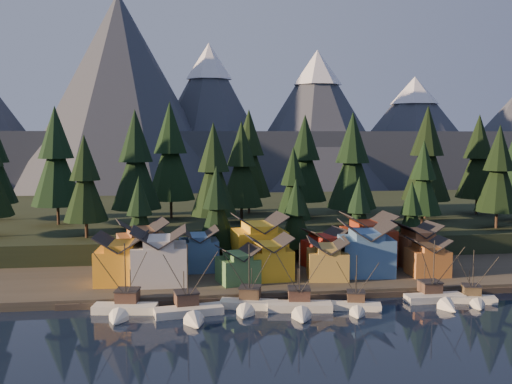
{
  "coord_description": "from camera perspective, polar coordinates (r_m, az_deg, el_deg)",
  "views": [
    {
      "loc": [
        -19.7,
        -78.97,
        28.46
      ],
      "look_at": [
        -4.99,
        30.0,
        17.4
      ],
      "focal_mm": 40.0,
      "sensor_mm": 36.0,
      "label": 1
    }
  ],
  "objects": [
    {
      "name": "ground",
      "position": [
        86.22,
        6.14,
        -13.56
      ],
      "size": [
        500.0,
        500.0,
        0.0
      ],
      "primitive_type": "plane",
      "color": "black",
      "rests_on": "ground"
    },
    {
      "name": "shore_strip",
      "position": [
        123.73,
        1.68,
        -7.2
      ],
      "size": [
        400.0,
        50.0,
        1.5
      ],
      "primitive_type": "cube",
      "color": "#332F25",
      "rests_on": "ground"
    },
    {
      "name": "hillside",
      "position": [
        172.01,
        -1.03,
        -2.77
      ],
      "size": [
        420.0,
        100.0,
        6.0
      ],
      "primitive_type": "cube",
      "color": "black",
      "rests_on": "ground"
    },
    {
      "name": "dock",
      "position": [
        101.41,
        3.88,
        -10.27
      ],
      "size": [
        80.0,
        4.0,
        1.0
      ],
      "primitive_type": "cube",
      "color": "#41372F",
      "rests_on": "ground"
    },
    {
      "name": "mountain_ridge",
      "position": [
        292.98,
        -4.67,
        5.25
      ],
      "size": [
        560.0,
        190.0,
        90.0
      ],
      "color": "#434A56",
      "rests_on": "ground"
    },
    {
      "name": "boat_0",
      "position": [
        94.32,
        -13.16,
        -10.46
      ],
      "size": [
        10.77,
        11.46,
        12.38
      ],
      "rotation": [
        0.0,
        0.0,
        -0.15
      ],
      "color": "white",
      "rests_on": "ground"
    },
    {
      "name": "boat_1",
      "position": [
        91.17,
        -6.61,
        -10.94
      ],
      "size": [
        11.44,
        12.14,
        12.52
      ],
      "rotation": [
        0.0,
        0.0,
        0.17
      ],
      "color": "beige",
      "rests_on": "ground"
    },
    {
      "name": "boat_2",
      "position": [
        94.45,
        -0.82,
        -10.36
      ],
      "size": [
        10.22,
        10.76,
        11.75
      ],
      "rotation": [
        0.0,
        0.0,
        -0.26
      ],
      "color": "silver",
      "rests_on": "ground"
    },
    {
      "name": "boat_3",
      "position": [
        93.24,
        4.45,
        -10.56
      ],
      "size": [
        11.07,
        11.79,
        12.26
      ],
      "rotation": [
        0.0,
        0.0,
        -0.14
      ],
      "color": "beige",
      "rests_on": "ground"
    },
    {
      "name": "boat_4",
      "position": [
        95.25,
        10.03,
        -10.53
      ],
      "size": [
        8.61,
        9.06,
        9.9
      ],
      "rotation": [
        0.0,
        0.0,
        -0.25
      ],
      "color": "silver",
      "rests_on": "ground"
    },
    {
      "name": "boat_5",
      "position": [
        102.54,
        17.75,
        -9.38
      ],
      "size": [
        10.41,
        11.3,
        11.69
      ],
      "rotation": [
        0.0,
        0.0,
        0.02
      ],
      "color": "silver",
      "rests_on": "ground"
    },
    {
      "name": "boat_6",
      "position": [
        104.44,
        21.01,
        -9.33
      ],
      "size": [
        8.17,
        8.69,
        9.97
      ],
      "rotation": [
        0.0,
        0.0,
        -0.26
      ],
      "color": "beige",
      "rests_on": "ground"
    },
    {
      "name": "house_front_0",
      "position": [
        107.18,
        -13.27,
        -6.37
      ],
      "size": [
        9.55,
        9.08,
        9.06
      ],
      "rotation": [
        0.0,
        0.0,
        -0.06
      ],
      "color": "orange",
      "rests_on": "shore_strip"
    },
    {
      "name": "house_front_1",
      "position": [
        105.66,
        -9.64,
        -6.17
      ],
      "size": [
        9.75,
        9.36,
        10.08
      ],
      "rotation": [
        0.0,
        0.0,
        0.0
      ],
      "color": "beige",
      "rests_on": "shore_strip"
    },
    {
      "name": "house_front_2",
      "position": [
        105.01,
        -1.83,
        -7.17
      ],
      "size": [
        8.24,
        8.28,
        6.64
      ],
      "rotation": [
        0.0,
        0.0,
        0.25
      ],
      "color": "#447740",
      "rests_on": "shore_strip"
    },
    {
      "name": "house_front_3",
      "position": [
        107.52,
        1.32,
        -6.44
      ],
      "size": [
        8.67,
        8.33,
        8.13
      ],
      "rotation": [
        0.0,
        0.0,
        0.09
      ],
      "color": "gold",
      "rests_on": "shore_strip"
    },
    {
      "name": "house_front_4",
      "position": [
        108.81,
        7.15,
        -6.53
      ],
      "size": [
        8.32,
        8.81,
        7.46
      ],
      "rotation": [
        0.0,
        0.0,
        -0.14
      ],
      "color": "#A9883C",
      "rests_on": "shore_strip"
    },
    {
      "name": "house_front_5",
      "position": [
        112.55,
        10.95,
        -5.41
      ],
      "size": [
        10.67,
        9.88,
        10.28
      ],
      "rotation": [
        0.0,
        0.0,
        -0.1
      ],
      "color": "#3E6594",
      "rests_on": "shore_strip"
    },
    {
      "name": "house_front_6",
      "position": [
        115.27,
        16.79,
        -6.12
      ],
      "size": [
        7.23,
        6.84,
        7.14
      ],
      "rotation": [
        0.0,
        0.0,
        -0.01
      ],
      "color": "#BC6D30",
      "rests_on": "shore_strip"
    },
    {
      "name": "house_back_0",
      "position": [
        115.29,
        -11.28,
        -5.18
      ],
      "size": [
        10.92,
        10.63,
        10.14
      ],
      "rotation": [
        0.0,
        0.0,
        0.2
      ],
      "color": "#975F35",
      "rests_on": "shore_strip"
    },
    {
      "name": "house_back_1",
      "position": [
        114.75,
        -5.75,
        -5.6
      ],
      "size": [
        7.88,
        7.97,
        8.49
      ],
      "rotation": [
        0.0,
        0.0,
        0.04
      ],
      "color": "#3D6292",
      "rests_on": "shore_strip"
    },
    {
      "name": "house_back_2",
      "position": [
        116.19,
        0.31,
        -4.8
      ],
      "size": [
        11.12,
        10.38,
        10.84
      ],
      "rotation": [
        0.0,
        0.0,
        0.1
      ],
      "color": "yellow",
      "rests_on": "shore_strip"
    },
    {
      "name": "house_back_3",
      "position": [
        117.88,
        6.83,
        -5.48
      ],
      "size": [
        9.08,
        8.47,
        7.79
      ],
      "rotation": [
        0.0,
        0.0,
        0.25
      ],
      "color": "maroon",
      "rests_on": "shore_strip"
    },
    {
      "name": "house_back_4",
      "position": [
        120.69,
        11.13,
        -4.56
      ],
      "size": [
        9.86,
        9.47,
        10.66
      ],
      "rotation": [
        0.0,
        0.0,
        0.01
      ],
      "color": "maroon",
      "rests_on": "shore_strip"
    },
    {
      "name": "house_back_5",
      "position": [
        122.49,
        15.85,
        -4.99
      ],
      "size": [
        8.24,
        8.33,
        8.79
      ],
      "rotation": [
        0.0,
        0.0,
        0.05
      ],
      "color": "#985D36",
      "rests_on": "shore_strip"
    },
    {
      "name": "tree_hill_1",
      "position": [
        150.19,
        -19.35,
        3.04
      ],
      "size": [
        12.74,
        12.74,
        29.68
      ],
      "color": "#332319",
      "rests_on": "hillside"
    },
    {
      "name": "tree_hill_2",
      "position": [
        128.98,
        -16.72,
        1.0
      ],
      "size": [
        9.7,
        9.7,
        22.59
      ],
      "color": "#332319",
      "rests_on": "hillside"
    },
    {
      "name": "tree_hill_3",
      "position": [
        139.52,
        -11.93,
        2.82
      ],
      "size": [
        12.28,
        12.28,
        28.6
      ],
      "color": "#332319",
      "rests_on": "hillside"
    },
    {
      "name": "tree_hill_4",
      "position": [
        154.08,
        -8.56,
        3.69
      ],
      "size": [
        13.44,
        13.44,
        31.3
      ],
      "color": "#332319",
      "rests_on": "hillside"
    },
    {
      "name": "tree_hill_5",
      "position": [
        129.49,
        -4.26,
        1.9
      ],
      "size": [
        10.85,
        10.85,
        25.28
      ],
      "color": "#332319",
      "rests_on": "hillside"
    },
    {
      "name": "tree_hill_6",
      "position": [
        145.06,
        -1.46,
        2.48
      ],
      "size": [
        11.15,
        11.15,
        25.98
      ],
      "color": "#332319",
      "rests_on": "hillside"
    },
    {
      "name": "tree_hill_7",
      "position": [
        130.07,
        3.74,
        0.59
      ],
      "size": [
        8.49,
        8.49,
        19.77
      ],
      "color": "#332319",
      "rests_on": "hillside"
    },
    {
      "name": "tree_hill_8",
      "position": [
        154.85,
        4.9,
        3.07
      ],
      "size": [
        12.01,
        12.01,
        27.98
      ],
      "color": "#332319",
      "rests_on": "hillside"
    },
    {
      "name": "tree_hill_9",
      "position": [
        140.49,
        9.6,
        2.75
      ],
      "size": [
        12.02,
        12.02,
        28.0
      ],
      "color": "#332319",
      "rests_on": "hillside"
    },
    {
      "name": "tree_hill_10",
      "position": [
        166.73,
        9.68,
        3.09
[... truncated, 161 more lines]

